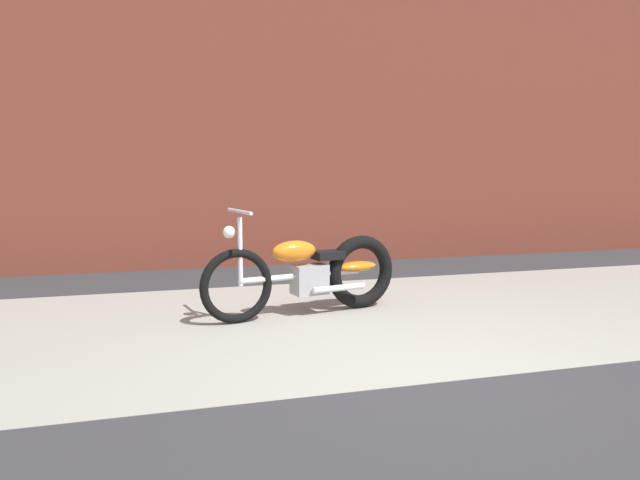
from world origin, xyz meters
TOP-DOWN VIEW (x-y plane):
  - ground_plane at (0.00, 0.00)m, footprint 80.00×80.00m
  - sidewalk_slab at (0.00, 1.75)m, footprint 36.00×3.50m
  - brick_building_wall at (0.00, 5.20)m, footprint 36.00×0.50m
  - motorcycle_orange at (-0.30, 2.01)m, footprint 1.99×0.67m

SIDE VIEW (x-z plane):
  - ground_plane at x=0.00m, z-range 0.00..0.00m
  - sidewalk_slab at x=0.00m, z-range 0.00..0.01m
  - motorcycle_orange at x=-0.30m, z-range -0.12..0.91m
  - brick_building_wall at x=0.00m, z-range 0.00..6.35m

